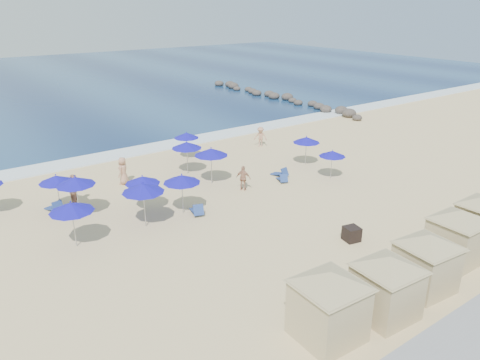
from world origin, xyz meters
The scene contains 29 objects.
ground centered at (0.00, 0.00, 0.00)m, with size 160.00×160.00×0.00m, color #D9BE89.
ocean centered at (0.00, 55.00, 0.03)m, with size 160.00×80.00×0.06m, color #0E254F.
surf_line centered at (0.00, 15.50, 0.04)m, with size 160.00×2.50×0.08m, color white.
rock_jetty centered at (24.01, 24.90, 0.36)m, with size 2.56×26.66×0.96m.
trash_bin centered at (3.15, -4.92, 0.37)m, with size 0.73×0.73×0.73m, color black.
cabana_0 centered at (-3.17, -9.28, 1.69)m, with size 4.69×4.69×2.95m.
cabana_1 centered at (-0.49, -9.69, 1.61)m, with size 4.47×4.47×2.81m.
cabana_2 centered at (2.29, -9.55, 1.59)m, with size 4.42×4.42×2.78m.
cabana_3 centered at (5.43, -9.06, 1.62)m, with size 4.52×4.52×2.84m.
umbrella_1 centered at (-8.24, 2.67, 2.12)m, with size 2.14×2.14×2.44m.
umbrella_2 centered at (-6.96, 6.01, 2.13)m, with size 2.16×2.16×2.46m.
umbrella_3 centered at (-4.50, 2.69, 2.21)m, with size 2.24×2.24×2.55m.
umbrella_4 centered at (-7.58, 7.46, 1.94)m, with size 1.96×1.96×2.24m.
umbrella_5 centered at (-3.73, 4.44, 1.95)m, with size 1.97×1.97×2.24m.
umbrella_6 centered at (-2.03, 2.99, 2.07)m, with size 2.10×2.10×2.39m.
umbrella_7 centered at (1.51, 8.54, 2.07)m, with size 2.10×2.10×2.39m.
umbrella_8 centered at (1.82, 5.93, 2.18)m, with size 2.21×2.21×2.52m.
umbrella_9 centered at (3.15, 11.41, 1.86)m, with size 1.89×1.89×2.15m.
umbrella_10 centered at (9.43, 4.97, 1.94)m, with size 1.96×1.96×2.23m.
umbrella_11 centered at (8.88, 1.90, 1.77)m, with size 1.79×1.79×2.04m.
beach_chair_1 centered at (-7.86, 7.50, 0.25)m, with size 0.87×1.42×0.73m.
beach_chair_2 centered at (-3.22, 6.73, 0.22)m, with size 0.84×1.23×0.62m.
beach_chair_3 centered at (-1.49, 2.35, 0.25)m, with size 0.97×1.44×0.73m.
beach_chair_4 centered at (5.80, 3.37, 0.22)m, with size 0.93×1.27×0.64m.
beach_chair_5 centered at (6.38, 4.20, 0.24)m, with size 0.76×1.34×0.70m.
beachgoer_0 centered at (-6.54, 7.89, 0.92)m, with size 0.90×0.70×1.85m, color tan.
beachgoer_1 centered at (2.80, 3.73, 0.81)m, with size 0.95×0.40×1.63m, color tan.
beachgoer_2 centered at (9.76, 10.68, 0.83)m, with size 1.07×0.62×1.66m, color tan.
beachgoer_3 centered at (-2.90, 9.30, 0.92)m, with size 0.90×0.58×1.83m, color tan.
Camera 1 is at (-13.80, -18.50, 11.26)m, focal length 35.00 mm.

